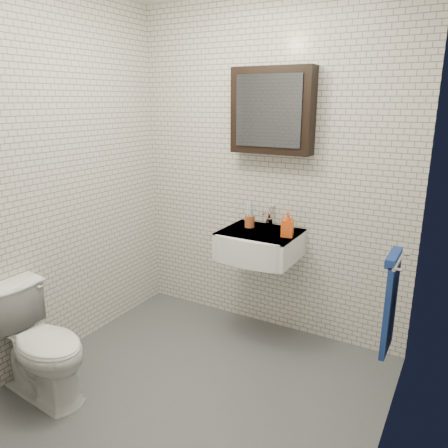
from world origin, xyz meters
name	(u,v)px	position (x,y,z in m)	size (l,w,h in m)	color
ground	(199,387)	(0.00, 0.00, 0.01)	(2.20, 2.00, 0.01)	#515359
room_shell	(194,158)	(0.00, 0.00, 1.47)	(2.22, 2.02, 2.51)	silver
washbasin	(258,245)	(0.05, 0.73, 0.76)	(0.55, 0.50, 0.20)	white
faucet	(269,218)	(0.05, 0.93, 0.92)	(0.06, 0.20, 0.15)	silver
mirror_cabinet	(272,111)	(0.05, 0.93, 1.70)	(0.60, 0.15, 0.60)	black
towel_rail	(391,299)	(1.04, 0.35, 0.72)	(0.09, 0.30, 0.58)	silver
toothbrush_cup	(250,221)	(-0.07, 0.84, 0.90)	(0.10, 0.10, 0.20)	#9F4C27
soap_bottle	(288,224)	(0.27, 0.76, 0.94)	(0.08, 0.08, 0.18)	orange
toilet	(40,344)	(-0.80, -0.52, 0.35)	(0.39, 0.68, 0.70)	white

